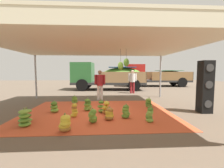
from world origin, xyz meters
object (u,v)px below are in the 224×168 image
(banana_bunch_2, at_px, (88,105))
(banana_bunch_5, at_px, (54,107))
(banana_bunch_13, at_px, (109,114))
(speaker_stack, at_px, (205,87))
(banana_bunch_4, at_px, (74,111))
(worker_0, at_px, (100,83))
(banana_bunch_6, at_px, (126,112))
(banana_bunch_3, at_px, (150,115))
(banana_bunch_7, at_px, (75,100))
(banana_bunch_10, at_px, (101,107))
(worker_1, at_px, (132,80))
(banana_bunch_12, at_px, (149,103))
(banana_bunch_9, at_px, (93,116))
(banana_bunch_11, at_px, (106,108))
(cargo_truck_main, at_px, (107,76))
(banana_bunch_8, at_px, (24,119))
(banana_bunch_1, at_px, (27,116))
(cargo_truck_far, at_px, (154,75))
(banana_bunch_0, at_px, (65,124))

(banana_bunch_2, height_order, banana_bunch_5, banana_bunch_2)
(banana_bunch_13, relative_size, speaker_stack, 0.22)
(banana_bunch_4, bearing_deg, worker_0, 75.59)
(banana_bunch_4, height_order, banana_bunch_6, banana_bunch_4)
(banana_bunch_3, bearing_deg, banana_bunch_7, 133.61)
(banana_bunch_5, height_order, worker_0, worker_0)
(banana_bunch_3, height_order, banana_bunch_6, banana_bunch_3)
(banana_bunch_10, height_order, worker_1, worker_1)
(banana_bunch_12, bearing_deg, worker_0, 138.05)
(banana_bunch_2, distance_m, banana_bunch_6, 1.77)
(banana_bunch_9, xyz_separation_m, worker_0, (0.15, 3.91, 0.76))
(banana_bunch_11, height_order, cargo_truck_main, cargo_truck_main)
(banana_bunch_4, xyz_separation_m, banana_bunch_8, (-1.28, -0.85, 0.00))
(banana_bunch_12, distance_m, worker_0, 3.08)
(banana_bunch_3, bearing_deg, banana_bunch_13, 166.02)
(banana_bunch_10, bearing_deg, banana_bunch_1, -156.38)
(banana_bunch_10, xyz_separation_m, speaker_stack, (4.05, -0.22, 0.79))
(banana_bunch_4, height_order, cargo_truck_far, cargo_truck_far)
(banana_bunch_3, height_order, banana_bunch_7, banana_bunch_3)
(banana_bunch_4, bearing_deg, banana_bunch_12, 22.30)
(banana_bunch_1, distance_m, worker_0, 4.41)
(banana_bunch_2, xyz_separation_m, worker_1, (2.80, 4.90, 0.77))
(banana_bunch_7, xyz_separation_m, speaker_stack, (5.42, -2.06, 0.85))
(banana_bunch_7, relative_size, banana_bunch_9, 0.84)
(banana_bunch_3, height_order, banana_bunch_10, banana_bunch_10)
(banana_bunch_0, height_order, banana_bunch_5, banana_bunch_0)
(banana_bunch_10, height_order, banana_bunch_11, banana_bunch_11)
(banana_bunch_8, height_order, worker_0, worker_0)
(banana_bunch_2, bearing_deg, worker_0, 79.30)
(banana_bunch_7, height_order, speaker_stack, speaker_stack)
(banana_bunch_0, bearing_deg, banana_bunch_8, 160.82)
(banana_bunch_8, distance_m, banana_bunch_12, 4.81)
(banana_bunch_6, distance_m, banana_bunch_13, 0.59)
(banana_bunch_4, bearing_deg, speaker_stack, 3.67)
(banana_bunch_4, xyz_separation_m, worker_0, (0.83, 3.24, 0.75))
(banana_bunch_6, bearing_deg, speaker_stack, 9.73)
(banana_bunch_5, xyz_separation_m, banana_bunch_12, (3.94, 0.63, -0.02))
(banana_bunch_9, bearing_deg, speaker_stack, 12.87)
(banana_bunch_12, distance_m, speaker_stack, 2.29)
(banana_bunch_1, relative_size, worker_1, 0.28)
(banana_bunch_1, height_order, banana_bunch_8, banana_bunch_8)
(banana_bunch_3, height_order, cargo_truck_far, cargo_truck_far)
(banana_bunch_6, bearing_deg, banana_bunch_7, 130.57)
(cargo_truck_main, xyz_separation_m, worker_1, (1.83, -2.39, -0.24))
(banana_bunch_9, xyz_separation_m, cargo_truck_main, (0.67, 8.79, 1.03))
(banana_bunch_8, bearing_deg, banana_bunch_3, 2.44)
(banana_bunch_13, relative_size, worker_1, 0.26)
(banana_bunch_3, height_order, banana_bunch_8, banana_bunch_8)
(banana_bunch_7, bearing_deg, cargo_truck_main, 72.65)
(worker_0, bearing_deg, speaker_stack, -35.18)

